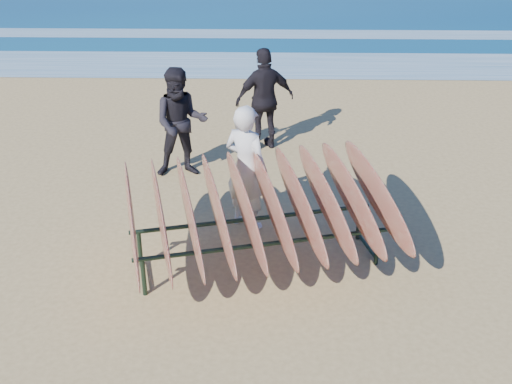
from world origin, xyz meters
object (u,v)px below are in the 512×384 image
at_px(person_white, 246,168).
at_px(person_dark_b, 265,99).
at_px(person_dark_a, 181,123).
at_px(surfboard_rack, 259,207).

relative_size(person_white, person_dark_b, 0.98).
bearing_deg(person_dark_a, person_dark_b, 33.32).
bearing_deg(person_white, person_dark_b, -62.65).
distance_m(person_white, person_dark_b, 2.88).
relative_size(surfboard_rack, person_dark_a, 2.03).
bearing_deg(person_white, person_dark_a, -24.63).
distance_m(person_dark_a, person_dark_b, 1.79).
relative_size(surfboard_rack, person_dark_b, 2.00).
xyz_separation_m(person_white, person_dark_a, (-1.12, 1.69, 0.01)).
distance_m(person_white, person_dark_a, 2.03).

